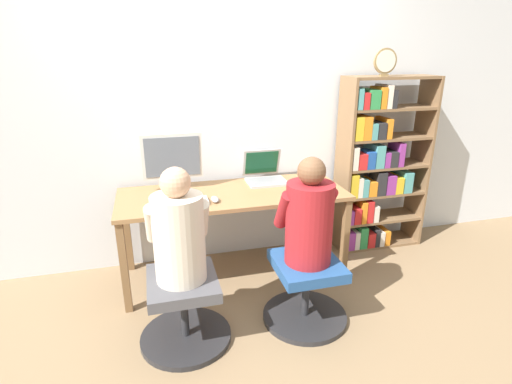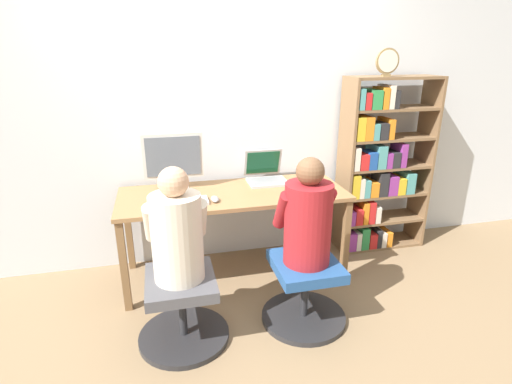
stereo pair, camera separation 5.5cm
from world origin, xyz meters
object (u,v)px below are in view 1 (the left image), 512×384
object	(u,v)px
laptop	(265,175)
keyboard	(179,203)
office_chair_right	(306,290)
person_at_monitor	(179,232)
desk_clock	(385,62)
desktop_monitor	(173,162)
bookshelf	(375,170)
office_chair_left	(184,309)
person_at_laptop	(309,218)

from	to	relation	value
laptop	keyboard	bearing A→B (deg)	-154.30
office_chair_right	person_at_monitor	world-z (taller)	person_at_monitor
office_chair_right	desk_clock	world-z (taller)	desk_clock
desktop_monitor	keyboard	distance (m)	0.39
office_chair_right	bookshelf	distance (m)	1.42
laptop	keyboard	xyz separation A→B (m)	(-0.74, -0.36, -0.04)
keyboard	person_at_monitor	xyz separation A→B (m)	(-0.04, -0.55, 0.03)
keyboard	office_chair_left	size ratio (longest dim) A/B	0.72
keyboard	bookshelf	distance (m)	1.79
office_chair_left	desk_clock	bearing A→B (deg)	25.06
keyboard	bookshelf	world-z (taller)	bookshelf
person_at_monitor	office_chair_right	bearing A→B (deg)	-0.39
keyboard	person_at_monitor	world-z (taller)	person_at_monitor
keyboard	desk_clock	size ratio (longest dim) A/B	1.89
keyboard	desk_clock	xyz separation A→B (m)	(1.70, 0.26, 0.94)
laptop	office_chair_left	world-z (taller)	laptop
desktop_monitor	office_chair_left	bearing A→B (deg)	-92.43
office_chair_right	office_chair_left	bearing A→B (deg)	180.00
laptop	person_at_laptop	world-z (taller)	person_at_laptop
desktop_monitor	office_chair_left	size ratio (longest dim) A/B	0.79
office_chair_left	office_chair_right	bearing A→B (deg)	-0.00
office_chair_right	person_at_monitor	size ratio (longest dim) A/B	0.83
office_chair_right	bookshelf	xyz separation A→B (m)	(0.99, 0.88, 0.51)
person_at_monitor	person_at_laptop	size ratio (longest dim) A/B	1.00
desktop_monitor	person_at_monitor	world-z (taller)	desktop_monitor
office_chair_left	person_at_monitor	xyz separation A→B (m)	(0.00, 0.01, 0.53)
laptop	desk_clock	bearing A→B (deg)	-5.40
laptop	person_at_monitor	size ratio (longest dim) A/B	0.46
person_at_laptop	bookshelf	xyz separation A→B (m)	(0.99, 0.88, -0.01)
keyboard	person_at_laptop	distance (m)	0.94
desktop_monitor	office_chair_left	world-z (taller)	desktop_monitor
laptop	office_chair_right	distance (m)	1.06
keyboard	person_at_laptop	xyz separation A→B (m)	(0.77, -0.55, 0.03)
office_chair_left	person_at_monitor	distance (m)	0.53
office_chair_right	person_at_laptop	world-z (taller)	person_at_laptop
person_at_laptop	desk_clock	world-z (taller)	desk_clock
office_chair_left	person_at_laptop	distance (m)	0.97
desktop_monitor	office_chair_right	bearing A→B (deg)	-48.66
office_chair_left	desktop_monitor	bearing A→B (deg)	87.57
bookshelf	keyboard	bearing A→B (deg)	-169.37
desktop_monitor	office_chair_right	distance (m)	1.37
desktop_monitor	bookshelf	distance (m)	1.78
desktop_monitor	office_chair_left	distance (m)	1.13
desktop_monitor	desk_clock	xyz separation A→B (m)	(1.71, -0.06, 0.72)
person_at_monitor	desk_clock	size ratio (longest dim) A/B	3.18
keyboard	desk_clock	world-z (taller)	desk_clock
person_at_monitor	laptop	bearing A→B (deg)	49.04
laptop	bookshelf	bearing A→B (deg)	-1.47
bookshelf	desk_clock	bearing A→B (deg)	-129.09
laptop	office_chair_right	bearing A→B (deg)	-88.30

